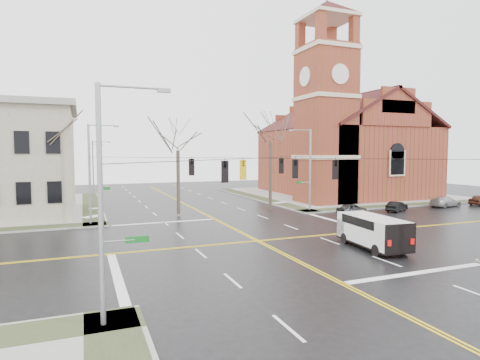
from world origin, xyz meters
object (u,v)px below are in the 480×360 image
object	(u,v)px
church	(339,140)
streetlight_north_b	(91,164)
tree_ne	(271,137)
signal_pole_nw	(92,171)
tree_nw_near	(178,146)
parked_car_c	(445,202)
cargo_van	(371,229)
streetlight_north_a	(94,169)
signal_pole_ne	(309,167)
signal_pole_sw	(105,198)
tree_nw_far	(47,139)
parked_car_b	(397,206)
parked_car_a	(352,209)

from	to	relation	value
church	streetlight_north_b	distance (m)	42.53
tree_ne	streetlight_north_b	bearing A→B (deg)	118.75
signal_pole_nw	tree_nw_near	size ratio (longest dim) A/B	0.90
signal_pole_nw	parked_car_c	bearing A→B (deg)	-3.91
cargo_van	tree_ne	xyz separation A→B (m)	(1.50, 19.03, 7.02)
parked_car_c	tree_ne	bearing A→B (deg)	67.15
streetlight_north_a	parked_car_c	xyz separation A→B (m)	(39.49, -19.24, -3.83)
signal_pole_ne	signal_pole_sw	xyz separation A→B (m)	(-22.64, -23.00, 0.00)
church	signal_pole_sw	xyz separation A→B (m)	(-36.09, -36.28, -3.48)
signal_pole_sw	tree_nw_near	xyz separation A→B (m)	(8.51, 25.59, 2.31)
signal_pole_nw	parked_car_c	size ratio (longest dim) A/B	2.04
tree_nw_far	tree_ne	xyz separation A→B (m)	(22.87, 0.97, 0.48)
parked_car_b	tree_ne	distance (m)	16.12
tree_nw_near	tree_nw_far	bearing A→B (deg)	-175.91
cargo_van	parked_car_b	bearing A→B (deg)	47.06
streetlight_north_a	parked_car_c	bearing A→B (deg)	-25.98
streetlight_north_a	tree_nw_far	bearing A→B (deg)	-106.31
streetlight_north_a	signal_pole_ne	bearing A→B (deg)	-36.90
streetlight_north_b	church	bearing A→B (deg)	-33.25
parked_car_a	tree_nw_far	xyz separation A→B (m)	(-29.30, 5.52, 7.23)
signal_pole_sw	parked_car_b	size ratio (longest dim) A/B	2.62
streetlight_north_b	tree_ne	size ratio (longest dim) A/B	0.70
cargo_van	signal_pole_nw	bearing A→B (deg)	142.39
streetlight_north_a	tree_ne	bearing A→B (deg)	-36.67
signal_pole_sw	streetlight_north_a	size ratio (longest dim) A/B	1.12
cargo_van	tree_ne	bearing A→B (deg)	90.57
signal_pole_nw	parked_car_a	bearing A→B (deg)	-8.42
tree_ne	church	bearing A→B (deg)	32.12
streetlight_north_a	tree_ne	world-z (taller)	tree_ne
church	parked_car_b	bearing A→B (deg)	-104.04
cargo_van	tree_nw_near	size ratio (longest dim) A/B	0.60
streetlight_north_b	parked_car_c	world-z (taller)	streetlight_north_b
signal_pole_ne	cargo_van	bearing A→B (deg)	-106.79
streetlight_north_b	streetlight_north_a	bearing A→B (deg)	-90.00
parked_car_a	parked_car_c	bearing A→B (deg)	-96.47
signal_pole_nw	parked_car_a	size ratio (longest dim) A/B	2.49
streetlight_north_b	cargo_van	size ratio (longest dim) A/B	1.33
church	streetlight_north_a	xyz separation A→B (m)	(-35.42, 3.22, -3.97)
parked_car_a	parked_car_b	xyz separation A→B (m)	(6.22, 0.18, -0.05)
signal_pole_sw	parked_car_c	bearing A→B (deg)	26.77
church	tree_nw_near	size ratio (longest dim) A/B	2.75
signal_pole_sw	parked_car_b	distance (m)	37.55
parked_car_a	parked_car_c	world-z (taller)	parked_car_c
parked_car_a	parked_car_b	size ratio (longest dim) A/B	1.05
signal_pole_nw	tree_nw_near	distance (m)	9.19
signal_pole_ne	parked_car_b	distance (m)	10.83
signal_pole_sw	parked_car_a	bearing A→B (deg)	36.83
parked_car_c	tree_nw_near	xyz separation A→B (m)	(-31.65, 5.34, 6.62)
cargo_van	parked_car_c	world-z (taller)	cargo_van
streetlight_north_b	signal_pole_nw	bearing A→B (deg)	-91.05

